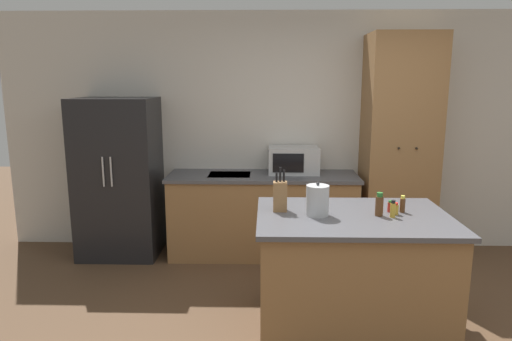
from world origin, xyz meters
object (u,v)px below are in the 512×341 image
object	(u,v)px
pantry_cabinet	(399,149)
spice_bottle_short_red	(379,205)
spice_bottle_tall_dark	(395,209)
spice_bottle_amber_oil	(403,205)
knife_block	(280,196)
spice_bottle_green_herb	(390,207)
refrigerator	(119,178)
spice_bottle_pale_salt	(393,209)
kettle	(317,200)
microwave	(293,160)

from	to	relation	value
pantry_cabinet	spice_bottle_short_red	xyz separation A→B (m)	(-0.57, -1.56, -0.18)
spice_bottle_tall_dark	spice_bottle_amber_oil	distance (m)	0.09
knife_block	spice_bottle_green_herb	bearing A→B (deg)	-0.54
refrigerator	spice_bottle_pale_salt	world-z (taller)	refrigerator
pantry_cabinet	refrigerator	bearing A→B (deg)	-179.30
spice_bottle_amber_oil	spice_bottle_green_herb	size ratio (longest dim) A/B	1.46
refrigerator	kettle	distance (m)	2.48
spice_bottle_green_herb	spice_bottle_pale_salt	bearing A→B (deg)	-97.40
kettle	microwave	bearing A→B (deg)	92.82
kettle	pantry_cabinet	bearing A→B (deg)	57.00
knife_block	spice_bottle_pale_salt	world-z (taller)	knife_block
knife_block	kettle	size ratio (longest dim) A/B	1.35
kettle	spice_bottle_amber_oil	bearing A→B (deg)	8.11
spice_bottle_amber_oil	microwave	bearing A→B (deg)	114.90
spice_bottle_amber_oil	refrigerator	bearing A→B (deg)	151.00
knife_block	pantry_cabinet	bearing A→B (deg)	48.67
spice_bottle_tall_dark	spice_bottle_short_red	xyz separation A→B (m)	(-0.13, -0.04, 0.04)
spice_bottle_short_red	spice_bottle_amber_oil	bearing A→B (deg)	25.17
microwave	spice_bottle_short_red	world-z (taller)	microwave
refrigerator	kettle	size ratio (longest dim) A/B	6.88
pantry_cabinet	spice_bottle_amber_oil	world-z (taller)	pantry_cabinet
microwave	knife_block	distance (m)	1.55
refrigerator	spice_bottle_short_red	size ratio (longest dim) A/B	9.83
pantry_cabinet	spice_bottle_pale_salt	xyz separation A→B (m)	(-0.48, -1.60, -0.20)
knife_block	spice_bottle_tall_dark	bearing A→B (deg)	-4.82
kettle	spice_bottle_pale_salt	bearing A→B (deg)	-4.05
pantry_cabinet	knife_block	world-z (taller)	pantry_cabinet
refrigerator	spice_bottle_pale_salt	size ratio (longest dim) A/B	13.48
spice_bottle_amber_oil	kettle	xyz separation A→B (m)	(-0.64, -0.09, 0.05)
spice_bottle_short_red	spice_bottle_pale_salt	distance (m)	0.10
knife_block	spice_bottle_green_herb	distance (m)	0.82
spice_bottle_amber_oil	spice_bottle_pale_salt	size ratio (longest dim) A/B	1.02
pantry_cabinet	spice_bottle_pale_salt	world-z (taller)	pantry_cabinet
spice_bottle_short_red	knife_block	bearing A→B (deg)	171.56
pantry_cabinet	kettle	world-z (taller)	pantry_cabinet
pantry_cabinet	spice_bottle_short_red	distance (m)	1.67
pantry_cabinet	spice_bottle_green_herb	world-z (taller)	pantry_cabinet
spice_bottle_pale_salt	spice_bottle_short_red	bearing A→B (deg)	156.93
spice_bottle_short_red	spice_bottle_pale_salt	world-z (taller)	spice_bottle_short_red
pantry_cabinet	spice_bottle_amber_oil	xyz separation A→B (m)	(-0.37, -1.47, -0.20)
refrigerator	spice_bottle_pale_salt	bearing A→B (deg)	-32.21
pantry_cabinet	spice_bottle_short_red	world-z (taller)	pantry_cabinet
pantry_cabinet	knife_block	size ratio (longest dim) A/B	7.03
spice_bottle_short_red	spice_bottle_pale_salt	bearing A→B (deg)	-23.07
spice_bottle_green_herb	spice_bottle_pale_salt	distance (m)	0.14
knife_block	spice_bottle_short_red	distance (m)	0.72
knife_block	spice_bottle_tall_dark	xyz separation A→B (m)	(0.84, -0.07, -0.08)
microwave	spice_bottle_green_herb	bearing A→B (deg)	-67.73
spice_bottle_green_herb	spice_bottle_pale_salt	size ratio (longest dim) A/B	0.69
spice_bottle_green_herb	kettle	size ratio (longest dim) A/B	0.35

